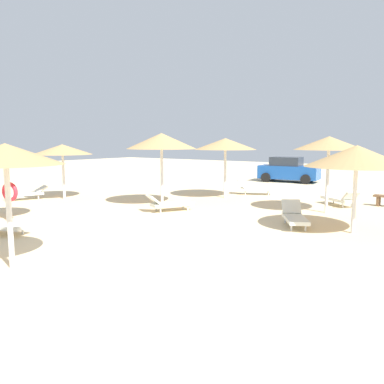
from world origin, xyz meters
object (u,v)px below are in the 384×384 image
object	(u,v)px
lounger_3	(169,203)
lounger_6	(27,193)
parasol_2	(5,155)
parasol_6	(62,150)
lounger_5	(254,188)
parasol_3	(162,141)
parasol_1	(357,156)
parked_car	(288,170)
parasol_0	(329,143)
lounger_0	(340,199)
parasol_5	(225,144)
lounger_1	(294,217)
parasol_4	(4,156)

from	to	relation	value
lounger_3	lounger_6	bearing A→B (deg)	-167.77
parasol_2	parasol_6	xyz separation A→B (m)	(-7.95, 7.14, -0.14)
lounger_3	lounger_5	size ratio (longest dim) A/B	1.01
parasol_2	parasol_6	bearing A→B (deg)	138.08
parasol_2	parasol_3	distance (m)	9.08
lounger_3	lounger_5	xyz separation A→B (m)	(0.52, 6.47, 0.00)
parasol_1	parked_car	world-z (taller)	parasol_1
parasol_3	lounger_6	size ratio (longest dim) A/B	1.57
parasol_0	parked_car	bearing A→B (deg)	119.63
parasol_1	lounger_3	distance (m)	7.33
lounger_0	lounger_3	world-z (taller)	lounger_0
parasol_1	lounger_0	bearing A→B (deg)	109.45
parasol_2	parasol_1	bearing A→B (deg)	56.29
parasol_1	parked_car	bearing A→B (deg)	119.80
parasol_5	parked_car	size ratio (longest dim) A/B	0.73
lounger_0	lounger_3	xyz separation A→B (m)	(-5.26, -5.41, -0.00)
parasol_3	lounger_5	xyz separation A→B (m)	(1.75, 5.46, -2.50)
lounger_5	lounger_6	size ratio (longest dim) A/B	0.97
parasol_5	lounger_1	world-z (taller)	parasol_5
lounger_1	lounger_3	world-z (taller)	lounger_1
parasol_4	lounger_3	xyz separation A→B (m)	(3.49, 4.85, -1.99)
lounger_6	parasol_6	bearing A→B (deg)	43.38
parasol_3	parasol_4	size ratio (longest dim) A/B	1.21
lounger_6	parked_car	world-z (taller)	parked_car
parasol_1	lounger_6	world-z (taller)	parasol_1
parasol_3	lounger_0	size ratio (longest dim) A/B	1.68
parasol_0	parasol_4	world-z (taller)	parasol_0
parasol_4	lounger_6	bearing A→B (deg)	141.78
parasol_5	parasol_6	xyz separation A→B (m)	(-6.17, -5.00, -0.26)
lounger_3	parasol_2	bearing A→B (deg)	-77.65
parasol_4	parasol_5	bearing A→B (deg)	70.32
parasol_2	lounger_5	xyz separation A→B (m)	(-1.14, 14.06, -2.23)
parasol_6	lounger_5	size ratio (longest dim) A/B	1.46
parasol_4	lounger_3	size ratio (longest dim) A/B	1.33
lounger_0	lounger_1	size ratio (longest dim) A/B	0.98
lounger_5	lounger_6	distance (m)	11.45
parasol_5	parasol_6	distance (m)	7.94
lounger_5	parked_car	world-z (taller)	parked_car
parasol_1	lounger_1	size ratio (longest dim) A/B	1.62
parasol_5	parked_car	distance (m)	9.20
parasol_0	parasol_5	size ratio (longest dim) A/B	0.99
parasol_2	lounger_5	world-z (taller)	parasol_2
lounger_3	lounger_0	bearing A→B (deg)	45.78
parasol_1	parked_car	size ratio (longest dim) A/B	0.74
parasol_6	lounger_1	xyz separation A→B (m)	(11.47, 0.77, -2.09)
parasol_3	lounger_0	xyz separation A→B (m)	(6.50, 4.39, -2.50)
parasol_3	parasol_5	bearing A→B (deg)	72.59
parasol_1	parasol_2	xyz separation A→B (m)	(-5.36, -8.03, 0.17)
parasol_6	parasol_1	bearing A→B (deg)	3.80
parasol_2	parked_car	size ratio (longest dim) A/B	0.67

